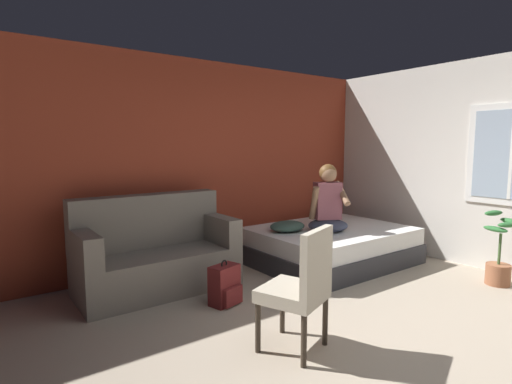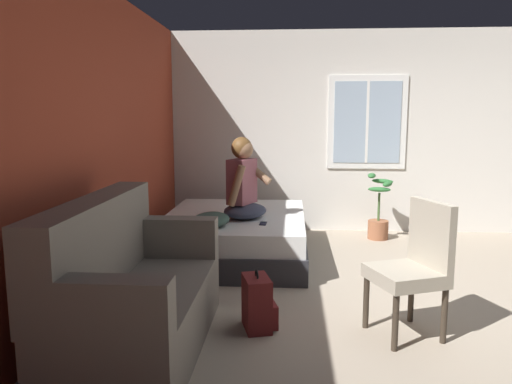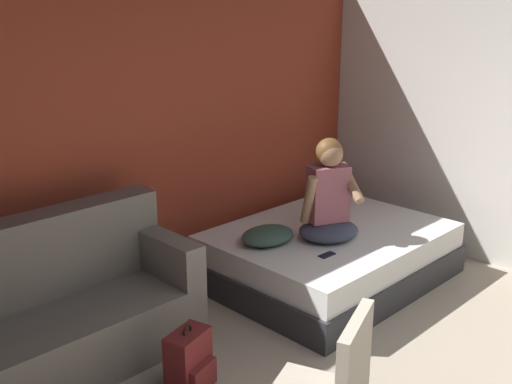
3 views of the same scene
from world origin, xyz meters
TOP-DOWN VIEW (x-y plane):
  - ground_plane at (0.00, 0.00)m, footprint 40.00×40.00m
  - wall_back_accent at (0.00, 3.12)m, footprint 10.32×0.16m
  - wall_side_with_window at (2.74, 0.00)m, footprint 0.19×7.48m
  - bed at (1.29, 2.03)m, footprint 2.06×1.59m
  - couch at (-1.02, 2.48)m, footprint 1.70×0.82m
  - side_chair at (-0.65, 0.52)m, footprint 0.60×0.60m
  - person_seated at (1.10, 1.92)m, footprint 0.65×0.61m
  - backpack at (-0.64, 1.64)m, footprint 0.34×0.29m
  - throw_pillow at (0.66, 2.20)m, footprint 0.52×0.42m
  - cell_phone at (0.81, 1.69)m, footprint 0.15×0.08m
  - potted_plant at (2.20, 0.28)m, footprint 0.39×0.37m

SIDE VIEW (x-z plane):
  - ground_plane at x=0.00m, z-range 0.00..0.00m
  - backpack at x=-0.64m, z-range -0.04..0.42m
  - bed at x=1.29m, z-range 0.00..0.48m
  - potted_plant at x=2.20m, z-range -0.12..0.73m
  - couch at x=-1.02m, z-range -0.13..0.91m
  - cell_phone at x=0.81m, z-range 0.48..0.49m
  - side_chair at x=-0.65m, z-range 0.04..1.02m
  - throw_pillow at x=0.66m, z-range 0.48..0.62m
  - person_seated at x=1.10m, z-range 0.40..1.27m
  - wall_back_accent at x=0.00m, z-range 0.00..2.70m
  - wall_side_with_window at x=2.74m, z-range 0.00..2.70m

